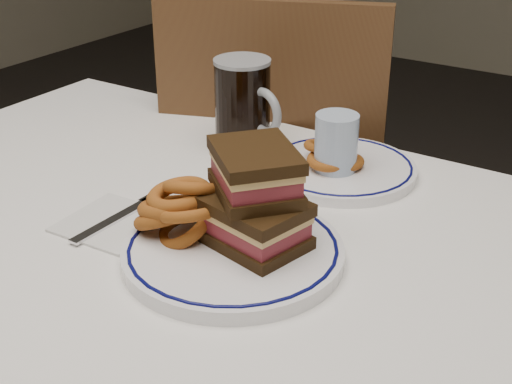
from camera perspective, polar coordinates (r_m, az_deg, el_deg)
The scene contains 11 objects.
dining_table at distance 1.08m, azimuth -5.17°, elevation -7.63°, with size 1.27×0.87×0.75m.
chair_far at distance 1.62m, azimuth 1.92°, elevation 0.29°, with size 0.59×0.59×0.98m.
main_plate at distance 0.94m, azimuth -1.85°, elevation -4.78°, with size 0.29×0.29×0.02m.
reuben_sandwich at distance 0.92m, azimuth -0.03°, elevation -0.44°, with size 0.16×0.16×0.13m.
onion_rings_main at distance 0.96m, azimuth -6.16°, elevation -1.28°, with size 0.13×0.11×0.12m.
ketchup_ramekin at distance 1.00m, azimuth -0.68°, elevation -1.26°, with size 0.06×0.06×0.03m.
beer_mug at distance 1.25m, azimuth -0.98°, elevation 6.98°, with size 0.15×0.10×0.16m.
water_glass at distance 1.15m, azimuth 6.41°, elevation 3.58°, with size 0.07×0.07×0.11m, color #AAC0DC.
far_plate at distance 1.19m, azimuth 6.75°, elevation 1.89°, with size 0.25×0.25×0.02m.
onion_rings_far at distance 1.18m, azimuth 6.14°, elevation 2.90°, with size 0.11×0.10×0.05m.
napkin_fork at distance 1.05m, azimuth -11.21°, elevation -2.30°, with size 0.14×0.18×0.01m.
Camera 1 is at (0.57, -0.70, 1.25)m, focal length 50.00 mm.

